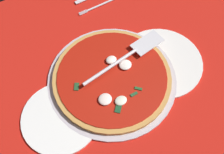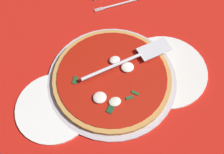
{
  "view_description": "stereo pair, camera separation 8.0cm",
  "coord_description": "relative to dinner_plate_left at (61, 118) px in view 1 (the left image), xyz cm",
  "views": [
    {
      "loc": [
        -23.26,
        -29.11,
        71.37
      ],
      "look_at": [
        -2.9,
        5.66,
        2.11
      ],
      "focal_mm": 44.71,
      "sensor_mm": 36.0,
      "label": 1
    },
    {
      "loc": [
        -15.99,
        -32.45,
        71.37
      ],
      "look_at": [
        -2.9,
        5.66,
        2.11
      ],
      "focal_mm": 44.71,
      "sensor_mm": 36.0,
      "label": 2
    }
  ],
  "objects": [
    {
      "name": "ground_plane",
      "position": [
        20.94,
        -2.44,
        -1.0
      ],
      "size": [
        105.1,
        105.1,
        0.8
      ],
      "primitive_type": "cube",
      "color": "red"
    },
    {
      "name": "checker_pattern",
      "position": [
        20.94,
        -2.44,
        -0.55
      ],
      "size": [
        105.1,
        105.1,
        0.1
      ],
      "color": "silver",
      "rests_on": "ground_plane"
    },
    {
      "name": "pizza_pan",
      "position": [
        18.03,
        3.22,
        0.01
      ],
      "size": [
        37.5,
        37.5,
        1.01
      ],
      "primitive_type": "cylinder",
      "color": "#B7B1BC",
      "rests_on": "ground_plane"
    },
    {
      "name": "dinner_plate_left",
      "position": [
        0.0,
        0.0,
        0.0
      ],
      "size": [
        21.28,
        21.28,
        1.0
      ],
      "primitive_type": "cylinder",
      "color": "white",
      "rests_on": "ground_plane"
    },
    {
      "name": "dinner_plate_right",
      "position": [
        33.9,
        1.03,
        0.0
      ],
      "size": [
        25.18,
        25.18,
        1.0
      ],
      "primitive_type": "cylinder",
      "color": "white",
      "rests_on": "ground_plane"
    },
    {
      "name": "pizza",
      "position": [
        18.03,
        3.16,
        1.36
      ],
      "size": [
        34.28,
        34.28,
        2.88
      ],
      "color": "#C48E45",
      "rests_on": "pizza_pan"
    },
    {
      "name": "pizza_server",
      "position": [
        24.73,
        6.01,
        3.73
      ],
      "size": [
        28.62,
        6.88,
        1.0
      ],
      "rotation": [
        0.0,
        0.0,
        0.14
      ],
      "color": "silver",
      "rests_on": "pizza"
    }
  ]
}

